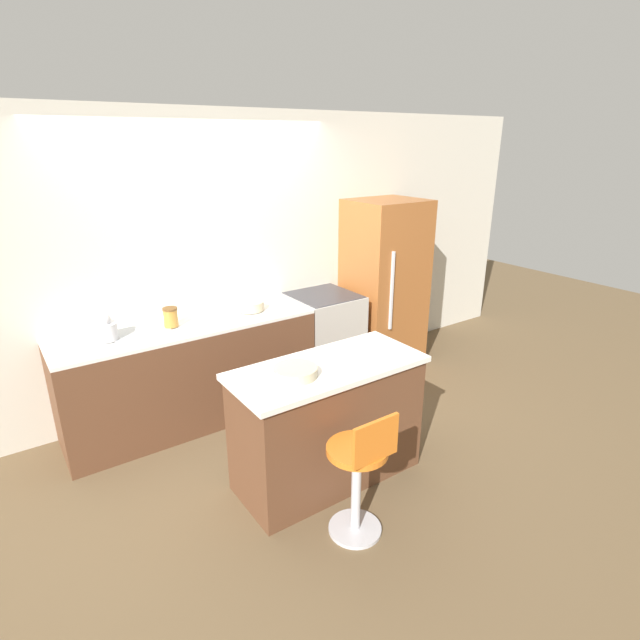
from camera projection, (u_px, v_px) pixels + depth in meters
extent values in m
plane|color=brown|center=(245.00, 424.00, 4.36)|extent=(14.00, 14.00, 0.00)
cube|color=beige|center=(203.00, 263.00, 4.44)|extent=(8.00, 0.06, 2.60)
cube|color=brown|center=(192.00, 374.00, 4.30)|extent=(2.14, 0.63, 0.87)
cube|color=white|center=(187.00, 325.00, 4.15)|extent=(2.14, 0.63, 0.03)
cube|color=#9EA3A8|center=(141.00, 333.00, 3.94)|extent=(0.44, 0.35, 0.01)
cube|color=brown|center=(328.00, 425.00, 3.55)|extent=(1.31, 0.57, 0.86)
cube|color=white|center=(328.00, 368.00, 3.39)|extent=(1.36, 0.60, 0.04)
cube|color=#B7B2A8|center=(323.00, 338.00, 5.04)|extent=(0.63, 0.63, 0.90)
cube|color=black|center=(343.00, 361.00, 4.84)|extent=(0.44, 0.01, 0.32)
cube|color=#333338|center=(324.00, 295.00, 4.89)|extent=(0.60, 0.60, 0.01)
cube|color=#995628|center=(384.00, 285.00, 5.30)|extent=(0.74, 0.65, 1.77)
cube|color=silver|center=(392.00, 291.00, 4.92)|extent=(0.02, 0.02, 0.80)
cylinder|color=#B7B7BC|center=(354.00, 529.00, 3.17)|extent=(0.34, 0.34, 0.02)
cylinder|color=#B7B7BC|center=(356.00, 493.00, 3.08)|extent=(0.06, 0.06, 0.58)
cylinder|color=orange|center=(357.00, 450.00, 2.97)|extent=(0.38, 0.38, 0.04)
cube|color=orange|center=(375.00, 441.00, 2.80)|extent=(0.32, 0.02, 0.26)
cylinder|color=silver|center=(106.00, 331.00, 3.77)|extent=(0.17, 0.17, 0.13)
sphere|color=silver|center=(104.00, 320.00, 3.74)|extent=(0.09, 0.09, 0.09)
cylinder|color=#C1B28E|center=(251.00, 306.00, 4.44)|extent=(0.24, 0.24, 0.08)
cylinder|color=#B77F33|center=(171.00, 318.00, 4.04)|extent=(0.11, 0.11, 0.14)
cylinder|color=brown|center=(170.00, 309.00, 4.01)|extent=(0.12, 0.12, 0.02)
cylinder|color=#C1B28E|center=(296.00, 372.00, 3.21)|extent=(0.28, 0.28, 0.06)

